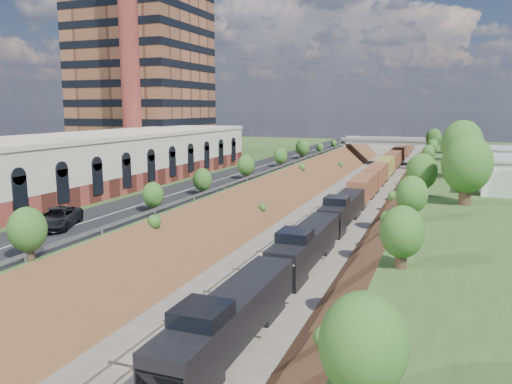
% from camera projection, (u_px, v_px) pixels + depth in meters
% --- Properties ---
extents(platform_left, '(44.00, 180.00, 5.00)m').
position_uv_depth(platform_left, '(162.00, 180.00, 90.22)').
color(platform_left, '#335121').
rests_on(platform_left, ground).
extents(embankment_left, '(10.00, 180.00, 10.00)m').
position_uv_depth(embankment_left, '(277.00, 201.00, 82.94)').
color(embankment_left, brown).
rests_on(embankment_left, ground).
extents(embankment_right, '(10.00, 180.00, 10.00)m').
position_uv_depth(embankment_right, '(415.00, 211.00, 75.24)').
color(embankment_right, brown).
rests_on(embankment_right, ground).
extents(rail_left_track, '(1.58, 180.00, 0.18)m').
position_uv_depth(rail_left_track, '(326.00, 204.00, 79.98)').
color(rail_left_track, gray).
rests_on(rail_left_track, ground).
extents(rail_right_track, '(1.58, 180.00, 0.18)m').
position_uv_depth(rail_right_track, '(359.00, 206.00, 78.16)').
color(rail_right_track, gray).
rests_on(rail_right_track, ground).
extents(road, '(8.00, 180.00, 0.10)m').
position_uv_depth(road, '(252.00, 170.00, 83.67)').
color(road, black).
rests_on(road, platform_left).
extents(guardrail, '(0.10, 171.00, 0.70)m').
position_uv_depth(guardrail, '(274.00, 168.00, 81.97)').
color(guardrail, '#99999E').
rests_on(guardrail, platform_left).
extents(commercial_building, '(14.30, 62.30, 7.00)m').
position_uv_depth(commercial_building, '(106.00, 159.00, 67.19)').
color(commercial_building, brown).
rests_on(commercial_building, platform_left).
extents(highrise_tower, '(22.00, 22.00, 53.90)m').
position_uv_depth(highrise_tower, '(141.00, 19.00, 100.06)').
color(highrise_tower, brown).
rests_on(highrise_tower, platform_left).
extents(smokestack, '(3.20, 3.20, 40.00)m').
position_uv_depth(smokestack, '(129.00, 50.00, 83.82)').
color(smokestack, brown).
rests_on(smokestack, platform_left).
extents(overpass, '(24.50, 8.30, 7.40)m').
position_uv_depth(overpass, '(387.00, 147.00, 135.41)').
color(overpass, gray).
rests_on(overpass, ground).
extents(white_building_far, '(8.00, 10.00, 3.60)m').
position_uv_depth(white_building_far, '(498.00, 160.00, 82.80)').
color(white_building_far, silver).
rests_on(white_building_far, platform_right).
extents(tree_right_large, '(5.25, 5.25, 7.61)m').
position_uv_depth(tree_right_large, '(467.00, 164.00, 53.13)').
color(tree_right_large, '#473323').
rests_on(tree_right_large, platform_right).
extents(tree_left_crest, '(2.45, 2.45, 3.55)m').
position_uv_depth(tree_left_crest, '(129.00, 201.00, 45.17)').
color(tree_left_crest, '#473323').
rests_on(tree_left_crest, platform_left).
extents(freight_train, '(2.89, 178.51, 4.55)m').
position_uv_depth(freight_train, '(385.00, 167.00, 109.09)').
color(freight_train, black).
rests_on(freight_train, ground).
extents(suv, '(5.00, 6.82, 1.72)m').
position_uv_depth(suv, '(57.00, 218.00, 43.11)').
color(suv, black).
rests_on(suv, road).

